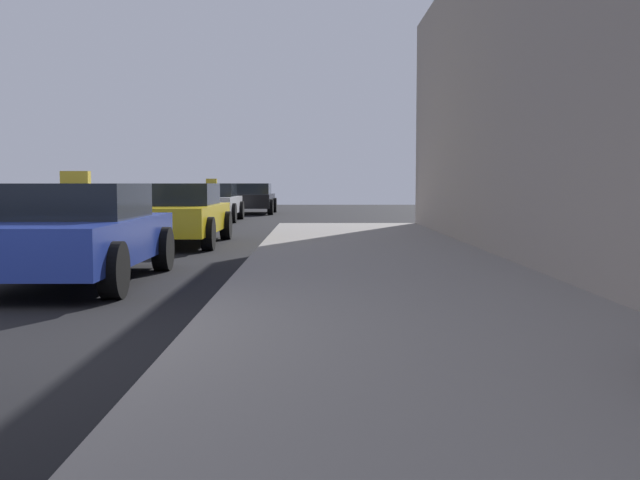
% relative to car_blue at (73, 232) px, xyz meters
% --- Properties ---
extents(sidewalk, '(4.00, 32.00, 0.15)m').
position_rel_car_blue_xyz_m(sidewalk, '(4.09, -4.16, -0.57)').
color(sidewalk, gray).
rests_on(sidewalk, ground_plane).
extents(car_blue, '(2.00, 4.27, 1.43)m').
position_rel_car_blue_xyz_m(car_blue, '(0.00, 0.00, 0.00)').
color(car_blue, '#233899').
rests_on(car_blue, ground_plane).
extents(car_yellow, '(1.94, 4.52, 1.27)m').
position_rel_car_blue_xyz_m(car_yellow, '(0.22, 6.18, -0.00)').
color(car_yellow, yellow).
rests_on(car_yellow, ground_plane).
extents(car_white, '(1.96, 4.01, 1.43)m').
position_rel_car_blue_xyz_m(car_white, '(-0.42, 16.11, -0.00)').
color(car_white, white).
rests_on(car_white, ground_plane).
extents(car_black, '(2.01, 4.29, 1.27)m').
position_rel_car_blue_xyz_m(car_black, '(0.40, 22.48, -0.00)').
color(car_black, black).
rests_on(car_black, ground_plane).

